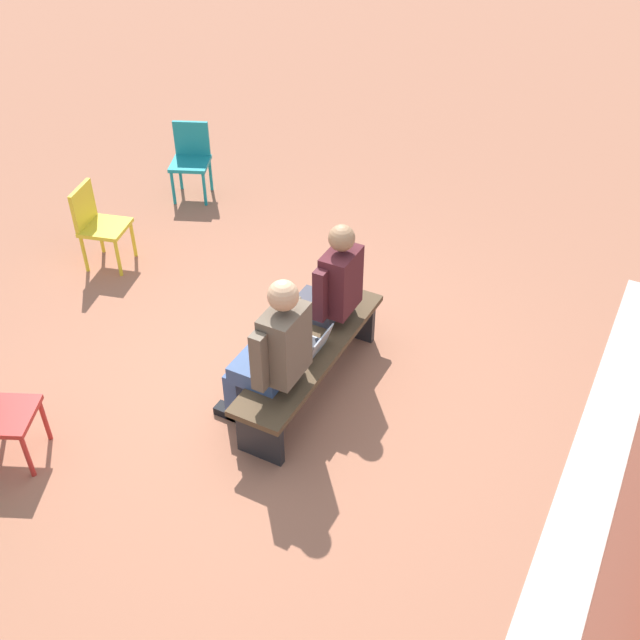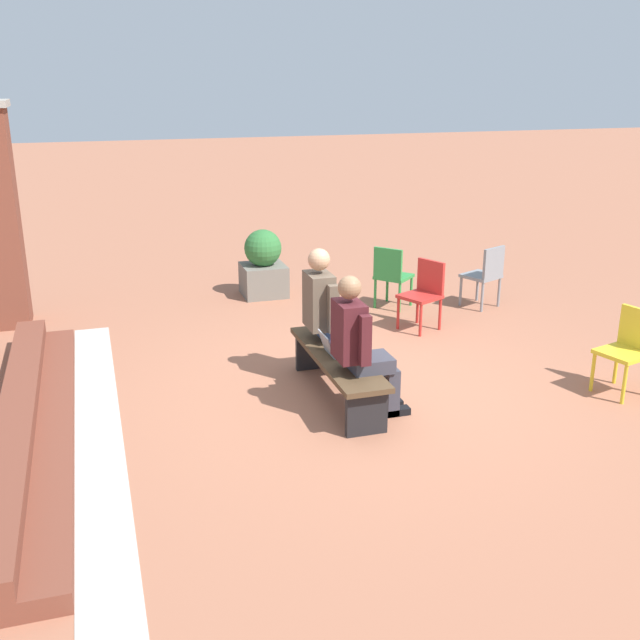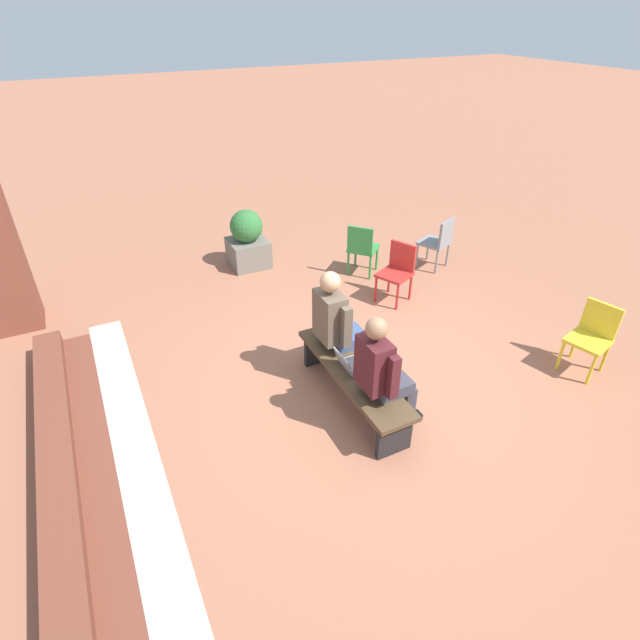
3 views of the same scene
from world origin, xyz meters
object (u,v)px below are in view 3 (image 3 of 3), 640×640
at_px(laptop, 351,364).
at_px(plastic_chair_near_bench_right, 439,240).
at_px(person_student, 383,371).
at_px(plastic_chair_far_right, 593,334).
at_px(plastic_chair_near_bench_left, 398,269).
at_px(planter, 248,240).
at_px(bench, 353,377).
at_px(person_adult, 339,323).
at_px(plastic_chair_foreground, 362,247).

height_order(laptop, plastic_chair_near_bench_right, plastic_chair_near_bench_right).
bearing_deg(person_student, laptop, 9.61).
distance_m(person_student, plastic_chair_far_right, 2.71).
bearing_deg(plastic_chair_near_bench_left, planter, 37.86).
height_order(person_student, laptop, person_student).
relative_size(bench, person_adult, 1.30).
relative_size(laptop, plastic_chair_far_right, 0.38).
height_order(laptop, plastic_chair_far_right, plastic_chair_far_right).
bearing_deg(plastic_chair_near_bench_left, person_student, 142.54).
xyz_separation_m(plastic_chair_foreground, plastic_chair_near_bench_right, (-0.34, -1.21, 0.00)).
bearing_deg(plastic_chair_far_right, plastic_chair_near_bench_right, -1.24).
bearing_deg(plastic_chair_near_bench_left, plastic_chair_foreground, 4.56).
height_order(bench, plastic_chair_foreground, plastic_chair_foreground).
height_order(person_student, person_adult, person_adult).
relative_size(plastic_chair_near_bench_right, plastic_chair_near_bench_left, 1.00).
bearing_deg(laptop, person_adult, -10.91).
xyz_separation_m(plastic_chair_foreground, plastic_chair_near_bench_left, (-0.88, -0.07, 0.00)).
xyz_separation_m(bench, plastic_chair_near_bench_right, (2.21, -2.82, 0.13)).
relative_size(plastic_chair_foreground, planter, 0.89).
bearing_deg(laptop, person_student, -170.39).
relative_size(laptop, plastic_chair_foreground, 0.38).
xyz_separation_m(bench, person_student, (-0.43, -0.07, 0.36)).
bearing_deg(person_adult, person_student, 179.83).
xyz_separation_m(plastic_chair_near_bench_left, planter, (1.99, 1.54, -0.04)).
xyz_separation_m(person_adult, laptop, (-0.42, 0.08, -0.23)).
height_order(bench, plastic_chair_near_bench_right, plastic_chair_near_bench_right).
xyz_separation_m(plastic_chair_far_right, plastic_chair_near_bench_right, (2.90, -0.06, 0.00)).
height_order(plastic_chair_near_bench_right, plastic_chair_near_bench_left, same).
bearing_deg(laptop, bench, -162.73).
xyz_separation_m(plastic_chair_far_right, planter, (4.35, 2.63, -0.04)).
height_order(person_adult, plastic_chair_near_bench_left, person_adult).
relative_size(plastic_chair_foreground, plastic_chair_far_right, 1.00).
height_order(person_adult, laptop, person_adult).
bearing_deg(laptop, planter, -2.29).
relative_size(person_adult, plastic_chair_near_bench_right, 1.65).
relative_size(bench, laptop, 5.62).
distance_m(bench, plastic_chair_far_right, 2.85).
distance_m(plastic_chair_near_bench_right, planter, 3.05).
distance_m(laptop, planter, 3.62).
distance_m(person_adult, plastic_chair_near_bench_right, 3.27).
relative_size(plastic_chair_foreground, plastic_chair_near_bench_right, 1.00).
xyz_separation_m(bench, person_adult, (0.46, -0.07, 0.38)).
bearing_deg(laptop, plastic_chair_near_bench_right, -52.53).
xyz_separation_m(person_adult, plastic_chair_foreground, (2.08, -1.54, -0.25)).
distance_m(plastic_chair_far_right, planter, 5.08).
distance_m(person_adult, planter, 3.21).
distance_m(person_student, plastic_chair_near_bench_right, 3.82).
bearing_deg(plastic_chair_near_bench_right, laptop, 127.47).
xyz_separation_m(bench, plastic_chair_foreground, (2.55, -1.61, 0.13)).
height_order(person_student, plastic_chair_near_bench_left, person_student).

